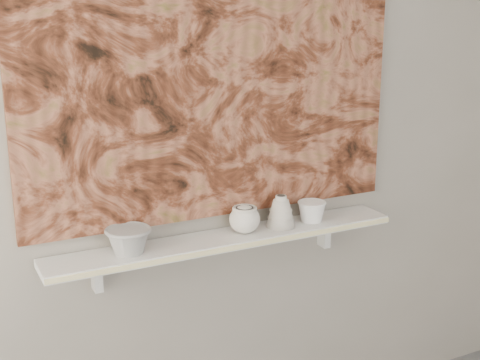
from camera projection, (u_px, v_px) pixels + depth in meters
wall_back at (215, 123)px, 2.51m from camera, size 3.60×0.00×3.60m
shelf at (227, 239)px, 2.54m from camera, size 1.40×0.18×0.03m
shelf_stripe at (237, 247)px, 2.46m from camera, size 1.40×0.01×0.02m
bracket_left at (97, 275)px, 2.41m from camera, size 0.03×0.06×0.12m
bracket_right at (324, 233)px, 2.83m from camera, size 0.03×0.06×0.12m
painting at (216, 72)px, 2.45m from camera, size 1.50×0.02×1.10m
house_motif at (318, 143)px, 2.72m from camera, size 0.09×0.00×0.08m
bowl_grey at (128, 240)px, 2.36m from camera, size 0.18×0.18×0.10m
cup_cream at (245, 219)px, 2.56m from camera, size 0.14×0.14×0.11m
bell_vessel at (281, 211)px, 2.63m from camera, size 0.15×0.15×0.13m
bowl_white at (312, 211)px, 2.70m from camera, size 0.15×0.15×0.08m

